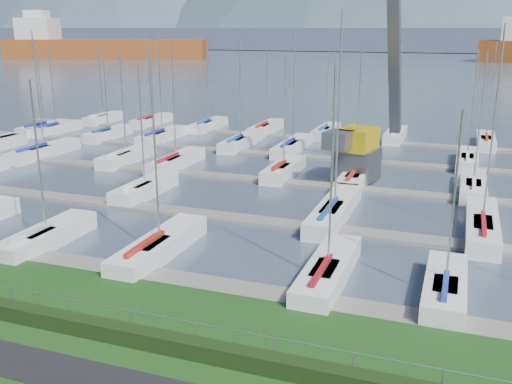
% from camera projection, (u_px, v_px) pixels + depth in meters
% --- Properties ---
extents(path, '(160.00, 2.00, 0.04)m').
position_uv_depth(path, '(111.00, 384.00, 20.12)').
color(path, black).
rests_on(path, grass).
extents(water, '(800.00, 540.00, 0.20)m').
position_uv_depth(water, '(443.00, 56.00, 257.71)').
color(water, '#425061').
extents(hedge, '(80.00, 0.70, 0.70)m').
position_uv_depth(hedge, '(148.00, 339.00, 22.37)').
color(hedge, black).
rests_on(hedge, grass).
extents(fence, '(80.00, 0.04, 0.04)m').
position_uv_depth(fence, '(152.00, 315.00, 22.50)').
color(fence, '#97999F').
rests_on(fence, grass).
extents(foothill, '(900.00, 80.00, 12.00)m').
position_uv_depth(foothill, '(450.00, 39.00, 319.15)').
color(foothill, '#48516A').
rests_on(foothill, water).
extents(docks, '(90.00, 41.60, 0.25)m').
position_uv_depth(docks, '(315.00, 185.00, 46.37)').
color(docks, slate).
rests_on(docks, water).
extents(crane, '(4.86, 13.40, 22.35)m').
position_uv_depth(crane, '(367.00, 113.00, 47.25)').
color(crane, '#505457').
rests_on(crane, water).
extents(cargo_ship_west, '(83.37, 40.77, 21.50)m').
position_uv_depth(cargo_ship_west, '(97.00, 49.00, 235.83)').
color(cargo_ship_west, brown).
rests_on(cargo_ship_west, water).
extents(sailboat_fleet, '(75.58, 49.52, 13.75)m').
position_uv_depth(sailboat_fleet, '(289.00, 109.00, 48.52)').
color(sailboat_fleet, navy).
rests_on(sailboat_fleet, water).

